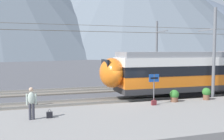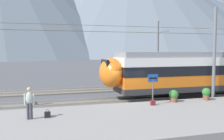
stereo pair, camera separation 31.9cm
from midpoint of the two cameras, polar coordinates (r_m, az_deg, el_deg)
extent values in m
plane|color=#4C4C51|center=(18.61, 3.99, -7.87)|extent=(400.00, 400.00, 0.00)
cube|color=gray|center=(14.51, 10.34, -10.70)|extent=(120.00, 7.08, 0.40)
cube|color=#6B6359|center=(19.70, 2.77, -6.99)|extent=(120.00, 3.00, 0.12)
cube|color=gray|center=(19.01, 3.48, -6.99)|extent=(120.00, 0.07, 0.16)
cube|color=gray|center=(20.34, 2.10, -6.22)|extent=(120.00, 0.07, 0.16)
cube|color=#6B6359|center=(25.29, -1.64, -4.42)|extent=(120.00, 3.00, 0.12)
cube|color=gray|center=(24.58, -1.22, -4.35)|extent=(120.00, 0.07, 0.16)
cube|color=gray|center=(25.95, -2.05, -3.88)|extent=(120.00, 0.07, 0.16)
cube|color=black|center=(21.95, 16.19, -4.83)|extent=(2.80, 2.31, 0.42)
ellipsoid|color=orange|center=(19.11, 0.30, -0.63)|extent=(1.80, 2.66, 2.25)
cube|color=black|center=(18.94, -1.15, 0.62)|extent=(0.16, 1.73, 1.19)
ellipsoid|color=red|center=(31.72, 23.91, 1.04)|extent=(1.80, 2.60, 2.25)
cube|color=black|center=(31.38, 23.24, 1.80)|extent=(0.16, 1.70, 1.19)
cylinder|color=slate|center=(21.06, 22.49, 3.18)|extent=(0.24, 0.24, 7.25)
cube|color=slate|center=(21.84, 21.13, 8.47)|extent=(0.10, 2.13, 0.10)
cylinder|color=#473823|center=(22.55, 19.69, 7.73)|extent=(45.61, 0.02, 0.02)
cylinder|color=slate|center=(29.59, 10.58, 3.77)|extent=(0.24, 0.24, 7.29)
cube|color=slate|center=(28.67, 11.67, 8.53)|extent=(0.10, 2.52, 0.10)
cylinder|color=#473823|center=(27.68, 12.75, 8.14)|extent=(45.61, 0.02, 0.02)
cylinder|color=#59595B|center=(16.78, 9.74, -4.40)|extent=(0.08, 0.08, 2.02)
cube|color=#19479E|center=(16.68, 9.78, -1.82)|extent=(0.70, 0.06, 0.50)
cube|color=black|center=(16.65, 9.83, -1.83)|extent=(0.52, 0.01, 0.10)
cylinder|color=#383842|center=(13.91, -17.80, -8.94)|extent=(0.14, 0.14, 0.82)
cylinder|color=#383842|center=(13.90, -17.13, -8.92)|extent=(0.14, 0.14, 0.82)
ellipsoid|color=#B7C6B7|center=(13.76, -17.53, -6.01)|extent=(0.36, 0.22, 0.62)
sphere|color=tan|center=(13.69, -17.58, -4.16)|extent=(0.22, 0.22, 0.22)
cylinder|color=#B7C6B7|center=(13.78, -18.45, -6.23)|extent=(0.09, 0.09, 0.58)
cylinder|color=#B7C6B7|center=(13.76, -16.61, -6.20)|extent=(0.09, 0.09, 0.58)
cube|color=black|center=(14.04, -13.73, -9.77)|extent=(0.32, 0.18, 0.32)
torus|color=black|center=(13.99, -13.74, -8.94)|extent=(0.16, 0.02, 0.16)
cube|color=maroon|center=(16.84, 9.75, -7.32)|extent=(0.32, 0.18, 0.32)
torus|color=maroon|center=(16.79, 9.76, -6.62)|extent=(0.16, 0.02, 0.16)
cylinder|color=brown|center=(19.57, 20.91, -5.77)|extent=(0.45, 0.45, 0.40)
sphere|color=#33752D|center=(19.51, 20.94, -4.68)|extent=(0.60, 0.60, 0.60)
sphere|color=red|center=(19.49, 20.95, -4.28)|extent=(0.33, 0.33, 0.33)
cylinder|color=brown|center=(18.18, 14.24, -6.49)|extent=(0.50, 0.50, 0.33)
sphere|color=#33752D|center=(18.12, 14.27, -5.38)|extent=(0.63, 0.63, 0.63)
sphere|color=red|center=(18.10, 14.27, -4.94)|extent=(0.35, 0.35, 0.35)
cone|color=#515B6B|center=(235.54, 16.84, 10.30)|extent=(212.11, 212.11, 56.98)
camera|label=1|loc=(0.16, -89.57, 0.03)|focal=40.50mm
camera|label=2|loc=(0.16, 90.43, -0.03)|focal=40.50mm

